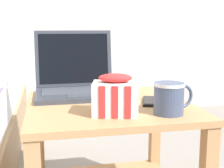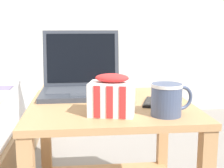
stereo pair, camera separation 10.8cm
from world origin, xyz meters
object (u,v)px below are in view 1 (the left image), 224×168
Objects in this scene: laptop at (76,82)px; snack_bag at (115,96)px; mug_front_left at (170,97)px; cell_phone at (153,101)px.

snack_bag is at bearing -74.55° from laptop.
mug_front_left reaches higher than cell_phone.
laptop is 0.45m from mug_front_left.
mug_front_left is 0.88× the size of snack_bag.
mug_front_left is (0.26, -0.36, 0.00)m from laptop.
laptop is 2.09× the size of cell_phone.
laptop is 0.34m from snack_bag.
laptop is at bearing 105.45° from snack_bag.
snack_bag reaches higher than cell_phone.
laptop is 2.06× the size of snack_bag.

